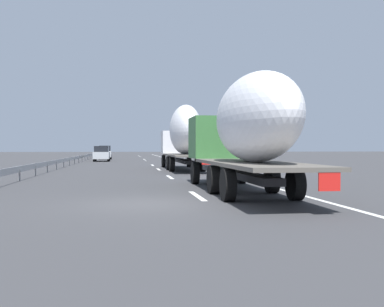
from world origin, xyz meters
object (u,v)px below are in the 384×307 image
(truck_trailing, at_px, (245,128))
(car_silver_hatch, at_px, (102,154))
(car_white_van, at_px, (105,152))
(road_sign, at_px, (184,143))
(truck_lead, at_px, (183,135))

(truck_trailing, height_order, car_silver_hatch, truck_trailing)
(car_white_van, height_order, road_sign, road_sign)
(truck_lead, xyz_separation_m, car_white_van, (33.29, 7.33, -1.68))
(truck_lead, height_order, car_white_van, truck_lead)
(truck_lead, distance_m, car_silver_hatch, 24.10)
(truck_lead, distance_m, road_sign, 24.41)
(car_silver_hatch, xyz_separation_m, car_white_van, (10.37, 0.06, 0.03))
(truck_lead, relative_size, truck_trailing, 1.07)
(truck_trailing, distance_m, car_silver_hatch, 41.90)
(truck_lead, bearing_deg, truck_trailing, -180.00)
(truck_trailing, bearing_deg, car_silver_hatch, 10.00)
(truck_lead, xyz_separation_m, truck_trailing, (-18.33, -0.00, -0.26))
(truck_trailing, xyz_separation_m, car_silver_hatch, (41.24, 7.27, -1.45))
(truck_lead, height_order, truck_trailing, truck_lead)
(truck_trailing, relative_size, car_silver_hatch, 2.68)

